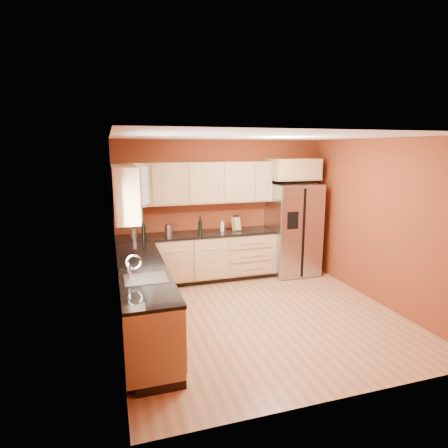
{
  "coord_description": "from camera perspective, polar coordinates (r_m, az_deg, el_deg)",
  "views": [
    {
      "loc": [
        -2.05,
        -4.81,
        2.44
      ],
      "look_at": [
        -0.29,
        0.9,
        1.23
      ],
      "focal_mm": 30.0,
      "sensor_mm": 36.0,
      "label": 1
    }
  ],
  "objects": [
    {
      "name": "upper_cabinets_left",
      "position": [
        5.57,
        -14.91,
        4.72
      ],
      "size": [
        0.33,
        1.35,
        0.75
      ],
      "primitive_type": "cube",
      "color": "#A2854F",
      "rests_on": "wall_left"
    },
    {
      "name": "ceiling",
      "position": [
        5.23,
        6.08,
        13.13
      ],
      "size": [
        4.0,
        4.0,
        0.0
      ],
      "primitive_type": "plane",
      "color": "white",
      "rests_on": "wall_back"
    },
    {
      "name": "countertop_left",
      "position": [
        5.06,
        -12.36,
        -6.56
      ],
      "size": [
        0.62,
        2.8,
        0.04
      ],
      "primitive_type": "cube",
      "color": "black",
      "rests_on": "base_cabinets_left"
    },
    {
      "name": "base_cabinets_back",
      "position": [
        6.97,
        -4.04,
        -5.25
      ],
      "size": [
        2.9,
        0.6,
        0.88
      ],
      "primitive_type": "cube",
      "color": "#A2854F",
      "rests_on": "floor"
    },
    {
      "name": "refrigerator",
      "position": [
        7.44,
        10.45,
        -0.77
      ],
      "size": [
        0.9,
        0.75,
        1.78
      ],
      "primitive_type": "cube",
      "color": "#BCBCC1",
      "rests_on": "floor"
    },
    {
      "name": "wine_bottle_a",
      "position": [
        6.78,
        -3.64,
        -0.11
      ],
      "size": [
        0.09,
        0.09,
        0.33
      ],
      "primitive_type": null,
      "rotation": [
        0.0,
        0.0,
        -0.28
      ],
      "color": "black",
      "rests_on": "countertop_back"
    },
    {
      "name": "floor",
      "position": [
        5.77,
        5.52,
        -13.64
      ],
      "size": [
        4.0,
        4.0,
        0.0
      ],
      "primitive_type": "plane",
      "color": "#A0623E",
      "rests_on": "ground"
    },
    {
      "name": "corner_upper_cabinet",
      "position": [
        6.52,
        -13.83,
        5.7
      ],
      "size": [
        0.67,
        0.67,
        0.75
      ],
      "primitive_type": "cube",
      "rotation": [
        0.0,
        0.0,
        0.79
      ],
      "color": "#A2854F",
      "rests_on": "wall_back"
    },
    {
      "name": "countertop_back",
      "position": [
        6.84,
        -4.07,
        -1.58
      ],
      "size": [
        2.9,
        0.62,
        0.04
      ],
      "primitive_type": "cube",
      "color": "black",
      "rests_on": "base_cabinets_back"
    },
    {
      "name": "soap_dispenser",
      "position": [
        6.99,
        -0.27,
        -0.28
      ],
      "size": [
        0.07,
        0.07,
        0.2
      ],
      "primitive_type": "cylinder",
      "rotation": [
        0.0,
        0.0,
        0.05
      ],
      "color": "white",
      "rests_on": "countertop_back"
    },
    {
      "name": "upper_cabinets_back",
      "position": [
        6.91,
        -2.02,
        6.34
      ],
      "size": [
        2.3,
        0.33,
        0.75
      ],
      "primitive_type": "cube",
      "color": "#A2854F",
      "rests_on": "wall_back"
    },
    {
      "name": "wall_right",
      "position": [
        6.39,
        22.55,
        0.28
      ],
      "size": [
        0.04,
        4.0,
        2.6
      ],
      "primitive_type": "cube",
      "color": "maroon",
      "rests_on": "floor"
    },
    {
      "name": "knife_block",
      "position": [
        7.05,
        1.85,
        0.03
      ],
      "size": [
        0.16,
        0.15,
        0.25
      ],
      "primitive_type": "cube",
      "rotation": [
        0.0,
        0.0,
        0.39
      ],
      "color": "tan",
      "rests_on": "countertop_back"
    },
    {
      "name": "wall_back",
      "position": [
        7.2,
        -0.42,
        2.34
      ],
      "size": [
        4.0,
        0.04,
        2.6
      ],
      "primitive_type": "cube",
      "color": "maroon",
      "rests_on": "floor"
    },
    {
      "name": "wall_front",
      "position": [
        3.66,
        18.14,
        -7.33
      ],
      "size": [
        4.0,
        0.04,
        2.6
      ],
      "primitive_type": "cube",
      "color": "maroon",
      "rests_on": "floor"
    },
    {
      "name": "over_fridge_cabinet",
      "position": [
        7.35,
        10.5,
        8.23
      ],
      "size": [
        0.92,
        0.6,
        0.4
      ],
      "primitive_type": "cube",
      "color": "#A2854F",
      "rests_on": "wall_back"
    },
    {
      "name": "wall_left",
      "position": [
        4.94,
        -16.14,
        -2.37
      ],
      "size": [
        0.04,
        4.0,
        2.6
      ],
      "primitive_type": "cube",
      "color": "maroon",
      "rests_on": "floor"
    },
    {
      "name": "wine_bottle_b",
      "position": [
        6.63,
        -12.19,
        -0.73
      ],
      "size": [
        0.09,
        0.09,
        0.3
      ],
      "primitive_type": null,
      "rotation": [
        0.0,
        0.0,
        -0.37
      ],
      "color": "black",
      "rests_on": "countertop_back"
    },
    {
      "name": "canister_right",
      "position": [
        6.67,
        -8.43,
        -0.92
      ],
      "size": [
        0.16,
        0.16,
        0.21
      ],
      "primitive_type": "cylinder",
      "rotation": [
        0.0,
        0.0,
        0.22
      ],
      "color": "#BCBCC1",
      "rests_on": "countertop_back"
    },
    {
      "name": "canister_left",
      "position": [
        6.61,
        -13.63,
        -1.36
      ],
      "size": [
        0.13,
        0.13,
        0.18
      ],
      "primitive_type": "cylinder",
      "rotation": [
        0.0,
        0.0,
        -0.2
      ],
      "color": "#BCBCC1",
      "rests_on": "countertop_back"
    },
    {
      "name": "sink_faucet",
      "position": [
        4.53,
        -11.89,
        -6.41
      ],
      "size": [
        0.5,
        0.42,
        0.3
      ],
      "primitive_type": null,
      "color": "silver",
      "rests_on": "countertop_left"
    },
    {
      "name": "base_cabinets_left",
      "position": [
        5.22,
        -12.25,
        -11.37
      ],
      "size": [
        0.6,
        2.8,
        0.88
      ],
      "primitive_type": "cube",
      "color": "#A2854F",
      "rests_on": "floor"
    },
    {
      "name": "window",
      "position": [
        4.4,
        -15.91,
        -0.69
      ],
      "size": [
        0.03,
        0.9,
        1.0
      ],
      "primitive_type": "cube",
      "color": "white",
      "rests_on": "wall_left"
    }
  ]
}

